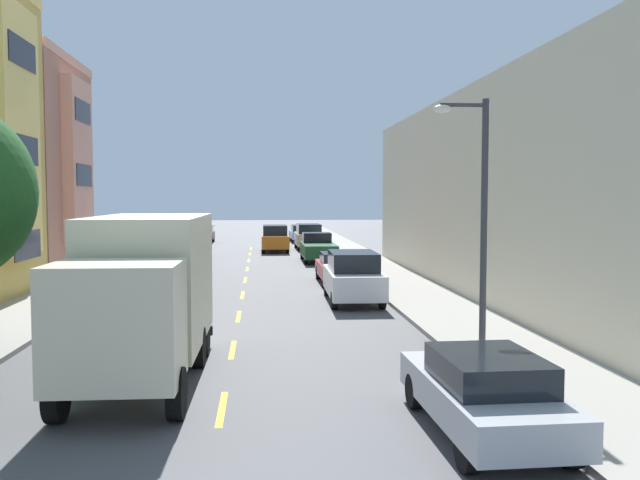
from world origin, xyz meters
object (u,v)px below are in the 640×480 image
Objects in this scene: parked_sedan_black at (186,246)px; parked_pickup_forest at (318,248)px; parked_wagon_sky at (301,233)px; delivery_box_truck at (145,290)px; moving_orange_sedan at (275,238)px; parked_sedan_silver at (484,392)px; parked_sedan_red at (338,267)px; parked_hatchback_burgundy at (203,234)px; street_lamp at (477,207)px; parked_suv_champagne at (309,236)px; parked_suv_white at (353,276)px.

parked_pickup_forest is (8.57, -3.88, 0.08)m from parked_sedan_black.
delivery_box_truck is at bearing -97.72° from parked_wagon_sky.
moving_orange_sedan is at bearing 84.06° from delivery_box_truck.
moving_orange_sedan reaches higher than parked_pickup_forest.
parked_sedan_silver is at bearing -89.77° from parked_wagon_sky.
parked_sedan_black is (-2.45, 30.81, -1.24)m from delivery_box_truck.
parked_sedan_red is at bearing 90.41° from parked_sedan_silver.
parked_hatchback_burgundy reaches higher than parked_sedan_black.
delivery_box_truck reaches higher than parked_pickup_forest.
parked_pickup_forest reaches higher than parked_hatchback_burgundy.
parked_sedan_black is 36.04m from parked_sedan_silver.
street_lamp is 1.17× the size of parked_pickup_forest.
parked_hatchback_burgundy is 8.53m from parked_wagon_sky.
moving_orange_sedan is at bearing 96.98° from street_lamp.
street_lamp is 1.29× the size of parked_suv_champagne.
parked_suv_white is 1.02× the size of parked_wagon_sky.
moving_orange_sedan is at bearing -103.47° from parked_wagon_sky.
parked_pickup_forest reaches higher than parked_sedan_silver.
parked_suv_white is 1.07× the size of parked_sedan_red.
parked_hatchback_burgundy is at bearing 121.17° from moving_orange_sedan.
parked_hatchback_burgundy is (-8.53, 17.54, -0.07)m from parked_pickup_forest.
street_lamp is 1.38× the size of parked_sedan_red.
delivery_box_truck is 1.47× the size of moving_orange_sedan.
parked_hatchback_burgundy is (-2.41, 44.47, -1.23)m from delivery_box_truck.
delivery_box_truck is at bearing -102.80° from parked_pickup_forest.
parked_hatchback_burgundy is 0.88× the size of parked_sedan_silver.
parked_pickup_forest reaches higher than parked_sedan_black.
parked_pickup_forest is at bearing -24.38° from parked_sedan_black.
parked_suv_champagne is 40.73m from parked_sedan_silver.
parked_hatchback_burgundy is 11.60m from moving_orange_sedan.
moving_orange_sedan is (6.00, -9.93, 0.23)m from parked_hatchback_burgundy.
parked_suv_champagne is 1.07× the size of parked_sedan_black.
parked_hatchback_burgundy is 0.83× the size of moving_orange_sedan.
parked_sedan_black is at bearing -121.07° from parked_wagon_sky.
parked_wagon_sky reaches higher than parked_sedan_silver.
delivery_box_truck is 7.64m from parked_sedan_silver.
delivery_box_truck is 27.64m from parked_pickup_forest.
parked_wagon_sky is at bearing 82.28° from delivery_box_truck.
parked_wagon_sky reaches higher than parked_sedan_red.
parked_wagon_sky is at bearing 90.81° from parked_suv_champagne.
parked_pickup_forest is at bearing -71.66° from moving_orange_sedan.
moving_orange_sedan is (-2.52, 7.61, 0.16)m from parked_pickup_forest.
parked_suv_champagne is 3.32m from moving_orange_sedan.
delivery_box_truck is 30.93m from parked_sedan_black.
moving_orange_sedan is at bearing 108.34° from parked_pickup_forest.
parked_suv_white is at bearing -90.07° from parked_wagon_sky.
parked_sedan_black is at bearing -90.17° from parked_hatchback_burgundy.
parked_wagon_sky is (0.04, 34.58, -0.18)m from parked_suv_white.
parked_suv_champagne reaches higher than parked_pickup_forest.
street_lamp is 1.29× the size of moving_orange_sedan.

